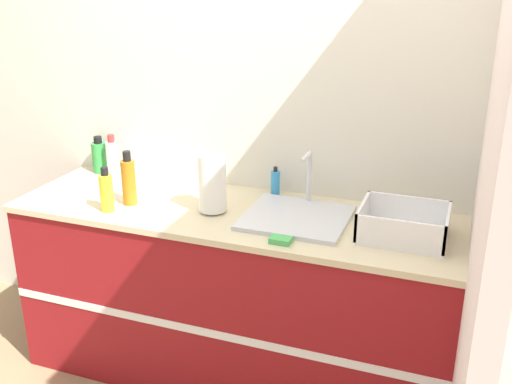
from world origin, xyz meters
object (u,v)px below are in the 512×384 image
Objects in this scene: paper_towel_roll at (212,183)px; bottle_yellow at (106,192)px; bottle_white_spray at (113,158)px; soap_dispenser at (275,183)px; bottle_amber at (129,181)px; bottle_green at (99,157)px; dish_rack at (403,227)px; sink at (297,215)px.

paper_towel_roll reaches higher than bottle_yellow.
bottle_white_spray reaches higher than soap_dispenser.
soap_dispenser is at bearing 28.89° from bottle_amber.
dish_rack is at bearing -9.64° from bottle_green.
soap_dispenser is at bearing 54.98° from paper_towel_roll.
bottle_amber reaches higher than dish_rack.
paper_towel_roll reaches higher than bottle_green.
bottle_yellow is 1.42× the size of soap_dispenser.
paper_towel_roll is 1.35× the size of bottle_green.
sink is 2.26× the size of bottle_green.
dish_rack is 1.36× the size of bottle_amber.
sink is at bearing 14.16° from bottle_yellow.
bottle_yellow is at bearing -165.84° from sink.
bottle_amber reaches higher than bottle_yellow.
bottle_white_spray reaches higher than bottle_yellow.
dish_rack is at bearing 3.07° from bottle_amber.
dish_rack is at bearing -22.59° from soap_dispenser.
bottle_white_spray reaches higher than bottle_green.
bottle_yellow is (-0.47, -0.16, -0.05)m from paper_towel_roll.
sink is 3.04× the size of soap_dispenser.
dish_rack is 1.57× the size of bottle_white_spray.
paper_towel_roll is 1.04× the size of bottle_amber.
bottle_green is at bearing 167.69° from bottle_white_spray.
bottle_yellow is (-0.05, -0.11, -0.02)m from bottle_amber.
bottle_white_spray is 0.51m from bottle_yellow.
dish_rack is 1.68× the size of bottle_yellow.
bottle_white_spray is 1.51× the size of soap_dispenser.
soap_dispenser is at bearing 127.64° from sink.
bottle_green is (-0.10, 0.02, -0.01)m from bottle_white_spray.
paper_towel_roll reaches higher than sink.
bottle_amber is at bearing -151.11° from soap_dispenser.
bottle_green reaches higher than soap_dispenser.
bottle_white_spray is at bearing 132.63° from bottle_amber.
dish_rack is (0.87, 0.02, -0.09)m from paper_towel_roll.
bottle_yellow is at bearing -160.94° from paper_towel_roll.
bottle_white_spray is at bearing 168.31° from sink.
sink is 1.24m from bottle_green.
bottle_white_spray is (-0.72, 0.29, -0.04)m from paper_towel_roll.
paper_towel_roll is 0.88m from bottle_green.
sink is 1.75× the size of bottle_amber.
bottle_amber is at bearing -172.72° from sink.
bottle_amber is 1.23× the size of bottle_yellow.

